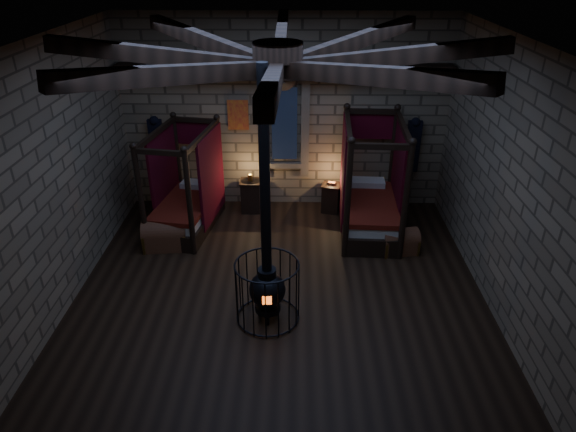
{
  "coord_description": "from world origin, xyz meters",
  "views": [
    {
      "loc": [
        0.28,
        -7.28,
        5.35
      ],
      "look_at": [
        0.13,
        0.6,
        1.17
      ],
      "focal_mm": 32.0,
      "sensor_mm": 36.0,
      "label": 1
    }
  ],
  "objects_px": {
    "bed_left": "(187,204)",
    "trunk_right": "(399,242)",
    "stove": "(267,286)",
    "trunk_left": "(165,235)",
    "bed_right": "(369,204)"
  },
  "relations": [
    {
      "from": "bed_left",
      "to": "trunk_left",
      "type": "height_order",
      "value": "bed_left"
    },
    {
      "from": "bed_left",
      "to": "trunk_right",
      "type": "relative_size",
      "value": 2.83
    },
    {
      "from": "bed_right",
      "to": "trunk_left",
      "type": "xyz_separation_m",
      "value": [
        -4.1,
        -0.84,
        -0.3
      ]
    },
    {
      "from": "stove",
      "to": "bed_right",
      "type": "bearing_deg",
      "value": 54.83
    },
    {
      "from": "bed_right",
      "to": "trunk_left",
      "type": "distance_m",
      "value": 4.2
    },
    {
      "from": "bed_left",
      "to": "bed_right",
      "type": "xyz_separation_m",
      "value": [
        3.82,
        -0.03,
        0.05
      ]
    },
    {
      "from": "stove",
      "to": "trunk_left",
      "type": "bearing_deg",
      "value": 132.59
    },
    {
      "from": "bed_left",
      "to": "stove",
      "type": "relative_size",
      "value": 0.53
    },
    {
      "from": "bed_left",
      "to": "bed_right",
      "type": "relative_size",
      "value": 0.94
    },
    {
      "from": "trunk_left",
      "to": "trunk_right",
      "type": "relative_size",
      "value": 1.17
    },
    {
      "from": "bed_right",
      "to": "trunk_left",
      "type": "height_order",
      "value": "bed_right"
    },
    {
      "from": "trunk_right",
      "to": "bed_left",
      "type": "bearing_deg",
      "value": 157.06
    },
    {
      "from": "trunk_left",
      "to": "stove",
      "type": "distance_m",
      "value": 3.07
    },
    {
      "from": "bed_left",
      "to": "stove",
      "type": "distance_m",
      "value": 3.57
    },
    {
      "from": "bed_left",
      "to": "trunk_right",
      "type": "distance_m",
      "value": 4.43
    }
  ]
}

